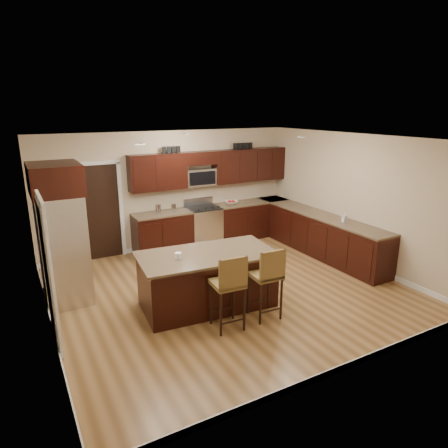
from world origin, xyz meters
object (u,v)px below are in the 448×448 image
range (203,226)px  stool_mid (229,284)px  refrigerator (61,233)px  island (207,281)px  stool_right (268,275)px

range → stool_mid: 3.89m
stool_mid → refrigerator: (-1.96, 2.19, 0.47)m
island → stool_mid: (-0.06, -0.85, 0.31)m
island → stool_right: (0.61, -0.85, 0.30)m
stool_mid → refrigerator: refrigerator is taller
range → island: range is taller
stool_mid → stool_right: stool_mid is taller
island → refrigerator: bearing=151.7°
range → stool_right: 3.71m
island → refrigerator: size_ratio=0.98×
range → stool_right: (-0.67, -3.64, 0.26)m
stool_right → island: bearing=128.3°
refrigerator → range: bearing=23.7°
island → stool_mid: size_ratio=1.95×
stool_right → refrigerator: size_ratio=0.50×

